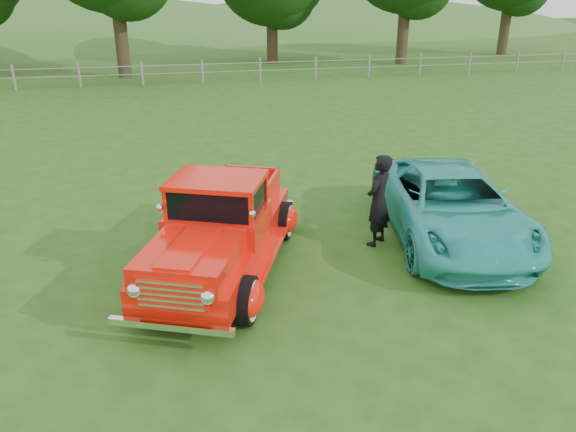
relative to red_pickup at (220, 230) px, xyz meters
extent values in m
plane|color=#254D14|center=(1.23, -1.34, -0.80)|extent=(140.00, 140.00, 0.00)
ellipsoid|color=#355D22|center=(-16.77, 56.66, -5.75)|extent=(84.00, 60.00, 18.00)
ellipsoid|color=#355D22|center=(21.23, 60.66, -4.65)|extent=(72.00, 52.00, 14.00)
cube|color=gray|center=(1.23, 20.66, -0.25)|extent=(48.00, 0.04, 0.04)
cube|color=gray|center=(1.23, 20.66, 0.15)|extent=(48.00, 0.04, 0.04)
cylinder|color=#322619|center=(-2.77, 23.66, 1.62)|extent=(0.70, 0.70, 4.84)
cylinder|color=#322619|center=(6.23, 27.66, 1.07)|extent=(0.70, 0.70, 3.74)
cylinder|color=#322619|center=(14.23, 25.66, 1.40)|extent=(0.70, 0.70, 4.40)
cylinder|color=#322619|center=(23.23, 28.66, 1.29)|extent=(0.70, 0.70, 4.18)
cylinder|color=black|center=(-1.35, -1.08, -0.42)|extent=(0.51, 0.79, 0.76)
cylinder|color=black|center=(0.19, -1.72, -0.42)|extent=(0.51, 0.79, 0.76)
cylinder|color=black|center=(-0.16, 1.78, -0.42)|extent=(0.51, 0.79, 0.76)
cylinder|color=black|center=(1.37, 1.15, -0.42)|extent=(0.51, 0.79, 0.76)
cube|color=red|center=(0.01, 0.03, -0.22)|extent=(3.20, 4.85, 0.44)
ellipsoid|color=red|center=(-1.41, -1.05, -0.38)|extent=(0.67, 0.85, 0.54)
ellipsoid|color=red|center=(0.25, -1.74, -0.38)|extent=(0.67, 0.85, 0.54)
ellipsoid|color=red|center=(-0.22, 1.81, -0.38)|extent=(0.67, 0.85, 0.54)
ellipsoid|color=red|center=(1.44, 1.12, -0.38)|extent=(0.67, 0.85, 0.54)
cube|color=red|center=(-0.58, -1.40, 0.17)|extent=(1.84, 1.99, 0.42)
cube|color=red|center=(-0.02, -0.06, 0.19)|extent=(1.99, 1.86, 0.44)
cube|color=black|center=(-0.02, -0.06, 0.66)|extent=(1.76, 1.59, 0.50)
cube|color=red|center=(-0.02, -0.06, 0.94)|extent=(1.87, 1.71, 0.08)
cube|color=red|center=(0.53, 1.28, 0.15)|extent=(1.83, 2.25, 0.45)
cube|color=white|center=(-0.89, -2.15, 0.05)|extent=(1.02, 0.50, 0.50)
cube|color=white|center=(-0.93, -2.24, -0.38)|extent=(1.71, 0.78, 0.10)
cube|color=white|center=(0.94, 2.27, -0.38)|extent=(1.62, 0.75, 0.10)
imported|color=teal|center=(4.59, 0.44, -0.10)|extent=(3.14, 5.36, 1.40)
imported|color=black|center=(3.09, 0.50, 0.11)|extent=(0.78, 0.77, 1.82)
camera|label=1|loc=(-0.75, -8.94, 3.96)|focal=35.00mm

